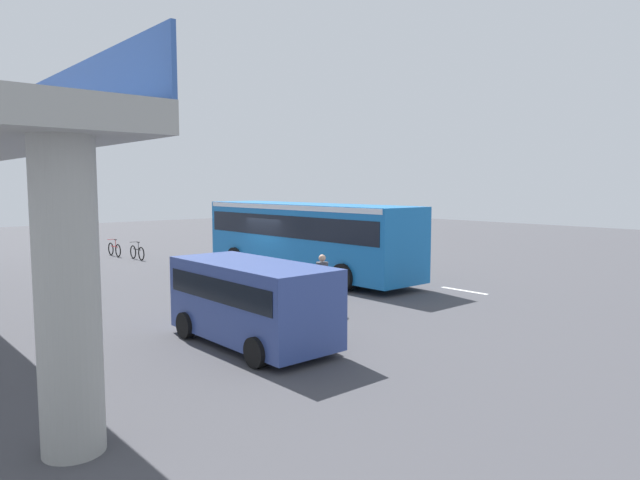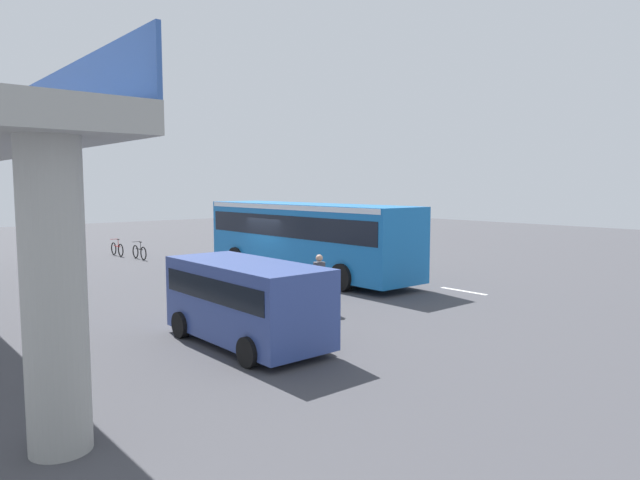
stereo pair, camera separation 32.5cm
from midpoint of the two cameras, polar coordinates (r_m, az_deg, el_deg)
ground at (r=25.24m, az=-5.32°, el=-3.46°), size 80.00×80.00×0.00m
city_bus at (r=24.47m, az=-1.80°, el=0.72°), size 11.54×2.85×3.15m
parked_van at (r=14.08m, az=-7.61°, el=-5.76°), size 4.80×2.17×2.05m
bicycle_red at (r=33.60m, az=-20.35°, el=-0.90°), size 1.77×0.44×0.96m
bicycle_black at (r=31.66m, az=-18.30°, el=-1.21°), size 1.77×0.44×0.96m
pedestrian at (r=17.67m, az=-0.31°, el=-4.39°), size 0.38×0.38×1.79m
traffic_sign at (r=25.95m, az=5.23°, el=0.99°), size 0.08×0.60×2.80m
lane_dash_leftmost at (r=21.85m, az=13.98°, el=-4.99°), size 2.00×0.20×0.01m
lane_dash_left at (r=24.31m, az=6.20°, el=-3.80°), size 2.00×0.20×0.01m
lane_dash_centre at (r=27.15m, az=-0.03°, el=-2.80°), size 2.00×0.20×0.01m
lane_dash_right at (r=30.24m, az=-5.03°, el=-1.96°), size 2.00×0.20×0.01m
lane_dash_rightmost at (r=33.53m, az=-9.07°, el=-1.28°), size 2.00×0.20×0.01m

